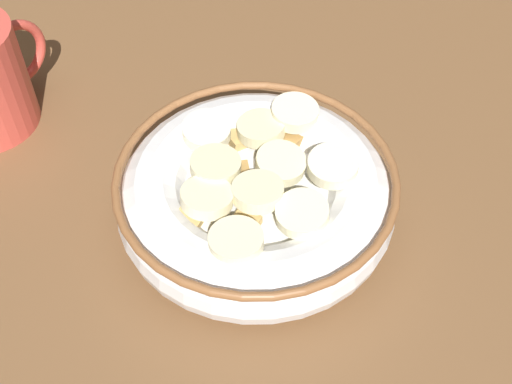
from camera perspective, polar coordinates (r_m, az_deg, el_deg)
name	(u,v)px	position (r cm, az deg, el deg)	size (l,w,h in cm)	color
ground_plane	(256,227)	(48.45, 0.00, -3.06)	(115.44, 115.44, 2.00)	brown
cereal_bowl	(256,194)	(45.54, 0.01, -0.18)	(19.23, 19.23, 5.83)	white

